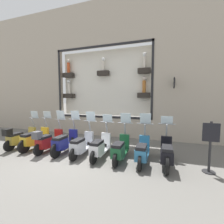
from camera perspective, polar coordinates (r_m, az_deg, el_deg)
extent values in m
plane|color=#66635E|center=(6.23, -16.47, -15.88)|extent=(120.00, 120.00, 0.00)
cube|color=#ADA08E|center=(9.16, -3.54, -5.41)|extent=(0.40, 5.87, 1.09)
cube|color=#ADA08E|center=(9.99, -3.75, 30.59)|extent=(0.40, 5.87, 2.52)
cube|color=black|center=(9.31, -4.23, 23.77)|extent=(0.04, 5.87, 0.12)
cube|color=black|center=(8.88, -4.07, -1.79)|extent=(0.04, 5.87, 0.12)
cube|color=black|center=(8.22, 15.11, 11.64)|extent=(0.04, 0.12, 4.17)
cube|color=black|center=(10.31, -19.31, 10.15)|extent=(0.04, 0.12, 4.17)
cube|color=white|center=(9.38, -2.81, 10.96)|extent=(0.04, 5.63, 3.93)
cube|color=#28231E|center=(8.67, 12.22, 15.05)|extent=(0.36, 0.69, 0.28)
cylinder|color=silver|center=(8.76, 12.27, 17.95)|extent=(0.17, 0.17, 0.62)
sphere|color=white|center=(8.87, 12.33, 20.61)|extent=(0.22, 0.22, 0.22)
cube|color=#28231E|center=(9.26, -3.34, 14.51)|extent=(0.36, 0.69, 0.28)
cylinder|color=silver|center=(9.34, -3.35, 17.10)|extent=(0.16, 0.16, 0.58)
sphere|color=white|center=(9.43, -3.37, 19.43)|extent=(0.21, 0.21, 0.21)
cube|color=#28231E|center=(10.38, -16.18, 13.28)|extent=(0.36, 0.69, 0.28)
cylinder|color=#CC4C23|center=(10.46, -16.24, 15.79)|extent=(0.18, 0.18, 0.65)
sphere|color=beige|center=(10.55, -16.31, 18.14)|extent=(0.23, 0.23, 0.23)
cube|color=#28231E|center=(8.54, 12.05, 6.25)|extent=(0.36, 0.69, 0.28)
cylinder|color=#B26B2D|center=(8.56, 12.11, 9.41)|extent=(0.18, 0.18, 0.67)
sphere|color=beige|center=(8.61, 12.17, 12.41)|extent=(0.24, 0.24, 0.24)
cube|color=#28231E|center=(10.27, -16.00, 5.94)|extent=(0.36, 0.69, 0.28)
cylinder|color=silver|center=(10.29, -16.06, 8.57)|extent=(0.19, 0.19, 0.67)
sphere|color=white|center=(10.33, -16.12, 11.08)|extent=(0.24, 0.24, 0.24)
cylinder|color=black|center=(8.03, 22.51, 10.12)|extent=(0.35, 0.05, 0.05)
torus|color=black|center=(7.86, 22.60, 10.23)|extent=(0.55, 0.06, 0.55)
cylinder|color=white|center=(7.86, 22.60, 10.23)|extent=(0.45, 0.03, 0.45)
cylinder|color=black|center=(6.07, 19.85, -13.79)|extent=(0.55, 0.09, 0.55)
cylinder|color=black|center=(4.89, 20.23, -18.48)|extent=(0.55, 0.09, 0.55)
cube|color=black|center=(5.48, 20.02, -16.01)|extent=(1.02, 0.38, 0.06)
cube|color=black|center=(5.05, 20.21, -15.29)|extent=(0.61, 0.35, 0.36)
cube|color=black|center=(4.98, 20.29, -12.81)|extent=(0.58, 0.31, 0.10)
cube|color=black|center=(5.90, 19.96, -11.32)|extent=(0.12, 0.37, 0.56)
cylinder|color=gray|center=(5.85, 20.09, -6.47)|extent=(0.20, 0.06, 0.45)
cylinder|color=gray|center=(5.88, 20.13, -4.30)|extent=(0.04, 0.61, 0.04)
cube|color=silver|center=(5.90, 20.16, -2.85)|extent=(0.08, 0.42, 0.29)
cylinder|color=black|center=(6.13, 12.32, -13.76)|extent=(0.48, 0.09, 0.48)
cylinder|color=black|center=(4.91, 10.59, -18.61)|extent=(0.48, 0.09, 0.48)
cube|color=teal|center=(5.52, 11.56, -16.03)|extent=(1.02, 0.38, 0.06)
cube|color=teal|center=(5.10, 11.08, -15.31)|extent=(0.61, 0.35, 0.36)
cube|color=black|center=(5.02, 11.12, -12.85)|extent=(0.58, 0.31, 0.10)
cube|color=teal|center=(5.93, 12.25, -11.38)|extent=(0.12, 0.37, 0.56)
cylinder|color=gray|center=(5.88, 12.41, -6.56)|extent=(0.20, 0.06, 0.45)
cylinder|color=gray|center=(5.91, 12.52, -4.40)|extent=(0.04, 0.61, 0.04)
cube|color=silver|center=(5.92, 12.60, -2.40)|extent=(0.10, 0.42, 0.40)
cylinder|color=black|center=(6.26, 5.02, -13.35)|extent=(0.46, 0.09, 0.46)
cylinder|color=black|center=(5.06, 1.34, -17.93)|extent=(0.46, 0.09, 0.46)
cube|color=#19512D|center=(5.66, 3.39, -15.51)|extent=(1.02, 0.38, 0.06)
cube|color=#19512D|center=(5.25, 2.31, -14.74)|extent=(0.61, 0.35, 0.36)
cube|color=black|center=(5.17, 2.32, -12.34)|extent=(0.58, 0.31, 0.10)
cube|color=#19512D|center=(6.06, 4.76, -11.02)|extent=(0.12, 0.37, 0.56)
cylinder|color=gray|center=(6.01, 4.96, -6.31)|extent=(0.20, 0.06, 0.45)
cylinder|color=gray|center=(6.04, 5.13, -4.20)|extent=(0.04, 0.61, 0.04)
cube|color=silver|center=(6.05, 5.23, -2.28)|extent=(0.10, 0.42, 0.39)
cylinder|color=black|center=(6.48, -1.87, -12.71)|extent=(0.46, 0.09, 0.46)
cylinder|color=black|center=(5.32, -7.08, -16.79)|extent=(0.46, 0.09, 0.46)
cube|color=silver|center=(5.89, -4.20, -14.67)|extent=(1.02, 0.38, 0.06)
cube|color=silver|center=(5.50, -5.75, -13.82)|extent=(0.61, 0.35, 0.36)
cube|color=black|center=(5.43, -5.77, -11.52)|extent=(0.58, 0.31, 0.10)
cube|color=silver|center=(6.28, -2.28, -10.44)|extent=(0.12, 0.37, 0.56)
cylinder|color=gray|center=(6.23, -2.07, -5.90)|extent=(0.20, 0.06, 0.45)
cylinder|color=gray|center=(6.26, -1.85, -3.86)|extent=(0.04, 0.60, 0.04)
cube|color=silver|center=(6.27, -1.73, -2.36)|extent=(0.08, 0.42, 0.32)
cylinder|color=black|center=(6.77, -8.21, -11.95)|extent=(0.46, 0.09, 0.46)
cylinder|color=black|center=(5.68, -14.47, -15.46)|extent=(0.46, 0.09, 0.46)
cube|color=#B7BCC6|center=(6.22, -11.04, -13.67)|extent=(1.02, 0.39, 0.06)
cube|color=#B7BCC6|center=(5.85, -12.92, -12.76)|extent=(0.61, 0.35, 0.36)
cube|color=black|center=(5.78, -12.96, -10.59)|extent=(0.58, 0.31, 0.10)
cube|color=#B7BCC6|center=(6.59, -8.73, -9.75)|extent=(0.12, 0.37, 0.56)
cylinder|color=gray|center=(6.54, -8.51, -5.42)|extent=(0.20, 0.06, 0.45)
cylinder|color=gray|center=(6.57, -8.26, -3.48)|extent=(0.04, 0.60, 0.04)
cube|color=silver|center=(6.58, -8.12, -1.63)|extent=(0.10, 0.42, 0.41)
cylinder|color=black|center=(7.10, -14.10, -10.85)|extent=(0.55, 0.09, 0.55)
cylinder|color=black|center=(6.13, -20.59, -13.60)|extent=(0.55, 0.09, 0.55)
cube|color=navy|center=(6.61, -17.08, -12.26)|extent=(1.02, 0.39, 0.06)
cube|color=navy|center=(6.26, -19.16, -11.28)|extent=(0.61, 0.35, 0.36)
cube|color=black|center=(6.20, -19.22, -9.23)|extent=(0.58, 0.31, 0.10)
cube|color=navy|center=(6.96, -14.52, -8.67)|extent=(0.12, 0.37, 0.56)
cylinder|color=gray|center=(6.92, -14.30, -4.57)|extent=(0.20, 0.06, 0.45)
cylinder|color=gray|center=(6.94, -14.03, -2.74)|extent=(0.04, 0.60, 0.04)
cube|color=silver|center=(6.95, -13.89, -1.13)|extent=(0.10, 0.42, 0.38)
cylinder|color=black|center=(7.57, -19.01, -10.31)|extent=(0.47, 0.09, 0.47)
cylinder|color=black|center=(6.62, -26.16, -12.79)|extent=(0.47, 0.09, 0.47)
cube|color=maroon|center=(7.08, -22.33, -11.58)|extent=(1.02, 0.38, 0.06)
cube|color=maroon|center=(6.76, -24.49, -10.60)|extent=(0.61, 0.35, 0.36)
cube|color=black|center=(6.70, -24.56, -8.70)|extent=(0.58, 0.31, 0.10)
cube|color=maroon|center=(7.41, -19.64, -8.28)|extent=(0.12, 0.37, 0.56)
cylinder|color=gray|center=(7.37, -19.42, -4.43)|extent=(0.20, 0.06, 0.45)
cylinder|color=gray|center=(7.39, -19.14, -2.72)|extent=(0.04, 0.60, 0.04)
cube|color=silver|center=(7.40, -19.00, -1.06)|extent=(0.10, 0.42, 0.42)
cube|color=#4C4C51|center=(6.44, -26.66, -7.88)|extent=(0.28, 0.28, 0.28)
cylinder|color=black|center=(8.02, -23.66, -9.27)|extent=(0.56, 0.09, 0.56)
cylinder|color=black|center=(7.18, -30.50, -11.22)|extent=(0.56, 0.09, 0.56)
cube|color=gold|center=(7.59, -26.88, -10.31)|extent=(1.02, 0.38, 0.06)
cube|color=gold|center=(7.29, -29.05, -9.31)|extent=(0.61, 0.35, 0.36)
cube|color=black|center=(7.24, -29.13, -7.55)|extent=(0.58, 0.31, 0.10)
cube|color=gold|center=(7.90, -24.15, -7.31)|extent=(0.12, 0.37, 0.56)
cylinder|color=gray|center=(7.86, -23.93, -3.69)|extent=(0.20, 0.06, 0.45)
cylinder|color=gray|center=(7.88, -23.65, -2.09)|extent=(0.04, 0.61, 0.04)
cube|color=silver|center=(7.90, -23.49, -0.89)|extent=(0.08, 0.42, 0.32)
cylinder|color=black|center=(8.59, -27.41, -8.78)|extent=(0.47, 0.09, 0.47)
cylinder|color=black|center=(7.76, -34.54, -10.55)|extent=(0.47, 0.09, 0.47)
cube|color=olive|center=(8.16, -30.78, -9.72)|extent=(1.02, 0.38, 0.06)
cube|color=olive|center=(7.88, -32.93, -8.75)|extent=(0.61, 0.35, 0.36)
cube|color=black|center=(7.83, -33.01, -7.11)|extent=(0.58, 0.31, 0.10)
cube|color=olive|center=(8.44, -28.07, -6.96)|extent=(0.12, 0.37, 0.56)
cylinder|color=gray|center=(8.41, -27.86, -3.58)|extent=(0.20, 0.06, 0.45)
cylinder|color=gray|center=(8.43, -27.58, -2.08)|extent=(0.04, 0.61, 0.04)
cube|color=silver|center=(8.44, -27.44, -0.86)|extent=(0.09, 0.42, 0.35)
cube|color=black|center=(7.60, -35.04, -6.33)|extent=(0.28, 0.28, 0.28)
cylinder|color=#232326|center=(5.65, 32.89, -18.58)|extent=(0.36, 0.36, 0.02)
cylinder|color=#232326|center=(5.40, 33.27, -11.13)|extent=(0.07, 0.07, 1.55)
cube|color=black|center=(5.29, 33.56, -6.50)|extent=(0.03, 0.45, 0.55)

